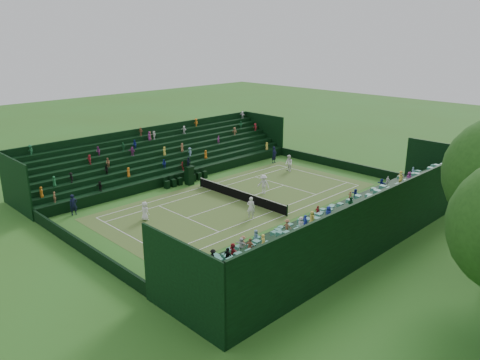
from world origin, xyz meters
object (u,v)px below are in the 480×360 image
Objects in this scene: player_far_west at (289,163)px; player_far_east at (264,184)px; player_near_east at (251,207)px; player_near_west at (145,211)px; tennis_net at (240,195)px; umpire_chair at (189,173)px.

player_far_east is at bearing -47.70° from player_far_west.
player_far_west reaches higher than player_near_east.
player_near_west is at bearing 13.99° from player_near_east.
player_near_west is 19.85m from player_far_west.
tennis_net is 6.01× the size of player_far_west.
umpire_chair reaches higher than player_near_east.
umpire_chair is at bearing -177.23° from tennis_net.
player_near_east is at bearing -32.88° from tennis_net.
umpire_chair is 11.82m from player_far_west.
player_near_east is at bearing -10.93° from umpire_chair.
umpire_chair reaches higher than tennis_net.
player_far_west is (-0.81, 19.83, 0.15)m from player_near_west.
player_far_west is (-6.73, 13.14, 0.01)m from player_near_east.
player_far_west is at bearing 68.79° from umpire_chair.
player_near_west is (5.08, -8.82, -0.43)m from umpire_chair.
tennis_net is at bearing -110.74° from player_near_west.
player_far_east is (2.34, 12.17, 0.13)m from player_near_west.
umpire_chair reaches higher than player_near_west.
umpire_chair is at bearing -67.89° from player_near_west.
tennis_net is 4.57m from player_near_east.
player_near_west is at bearing -102.90° from tennis_net.
umpire_chair is at bearing -91.26° from player_far_west.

